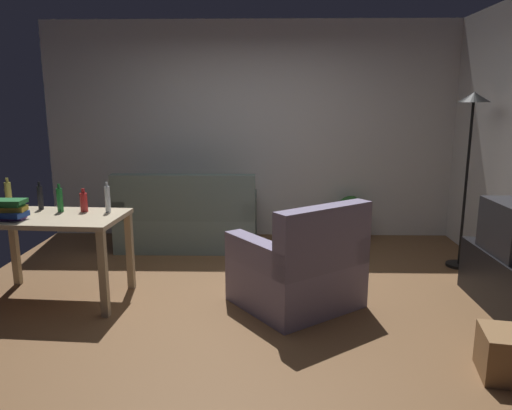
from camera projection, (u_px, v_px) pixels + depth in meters
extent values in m
cube|color=brown|center=(243.00, 301.00, 4.25)|extent=(5.20, 4.40, 0.02)
cube|color=silver|center=(251.00, 131.00, 6.12)|extent=(5.20, 0.10, 2.70)
cube|color=slate|center=(189.00, 229.00, 5.84)|extent=(1.62, 0.84, 0.40)
cube|color=slate|center=(183.00, 197.00, 5.41)|extent=(1.62, 0.16, 0.52)
cube|color=slate|center=(249.00, 204.00, 5.75)|extent=(0.16, 0.84, 0.22)
cube|color=slate|center=(128.00, 204.00, 5.79)|extent=(0.16, 0.84, 0.22)
cube|color=black|center=(512.00, 282.00, 4.00)|extent=(0.44, 1.10, 0.48)
cylinder|color=black|center=(458.00, 265.00, 5.11)|extent=(0.26, 0.26, 0.03)
cylinder|color=black|center=(466.00, 186.00, 4.93)|extent=(0.03, 0.03, 1.68)
cone|color=black|center=(474.00, 97.00, 4.75)|extent=(0.32, 0.32, 0.10)
cube|color=#C6B28E|center=(52.00, 218.00, 4.11)|extent=(1.24, 0.77, 0.04)
cube|color=tan|center=(103.00, 274.00, 3.84)|extent=(0.06, 0.06, 0.72)
cube|color=tan|center=(15.00, 248.00, 4.54)|extent=(0.06, 0.06, 0.72)
cube|color=tan|center=(130.00, 251.00, 4.44)|extent=(0.06, 0.06, 0.72)
cylinder|color=brown|center=(350.00, 232.00, 6.05)|extent=(0.24, 0.24, 0.22)
sphere|color=#2D6B28|center=(351.00, 210.00, 5.99)|extent=(0.36, 0.36, 0.36)
cube|color=gray|center=(295.00, 281.00, 4.13)|extent=(1.22, 1.21, 0.40)
cube|color=slate|center=(324.00, 239.00, 3.77)|extent=(0.82, 0.66, 0.52)
cube|color=gray|center=(328.00, 240.00, 4.28)|extent=(0.63, 0.77, 0.22)
cube|color=gray|center=(260.00, 254.00, 3.86)|extent=(0.63, 0.77, 0.22)
cylinder|color=#BCB24C|center=(9.00, 197.00, 4.27)|extent=(0.06, 0.06, 0.26)
cylinder|color=#BCB24C|center=(7.00, 180.00, 4.24)|extent=(0.03, 0.03, 0.04)
cylinder|color=black|center=(40.00, 198.00, 4.33)|extent=(0.05, 0.05, 0.22)
cylinder|color=black|center=(39.00, 184.00, 4.30)|extent=(0.02, 0.02, 0.04)
cylinder|color=#1E722D|center=(60.00, 200.00, 4.22)|extent=(0.05, 0.05, 0.21)
cylinder|color=#1E722D|center=(59.00, 186.00, 4.20)|extent=(0.02, 0.02, 0.04)
cylinder|color=#AD2323|center=(84.00, 202.00, 4.24)|extent=(0.06, 0.06, 0.17)
cylinder|color=#AD2323|center=(83.00, 191.00, 4.22)|extent=(0.03, 0.03, 0.04)
cylinder|color=silver|center=(108.00, 199.00, 4.21)|extent=(0.05, 0.05, 0.23)
cylinder|color=silver|center=(107.00, 184.00, 4.19)|extent=(0.02, 0.02, 0.04)
cube|color=#593372|center=(10.00, 218.00, 3.96)|extent=(0.23, 0.15, 0.03)
cube|color=navy|center=(10.00, 214.00, 3.94)|extent=(0.27, 0.20, 0.04)
cube|color=#B7932D|center=(10.00, 209.00, 3.94)|extent=(0.25, 0.15, 0.04)
cube|color=#236B33|center=(11.00, 205.00, 3.94)|extent=(0.18, 0.13, 0.03)
cube|color=#236B33|center=(8.00, 202.00, 3.92)|extent=(0.26, 0.17, 0.03)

